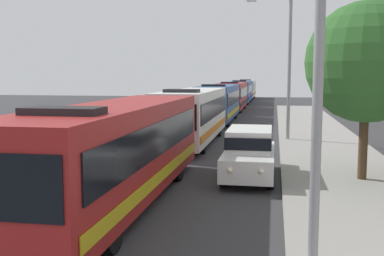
% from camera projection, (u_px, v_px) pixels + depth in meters
% --- Properties ---
extents(bus_lead, '(2.58, 12.28, 3.21)m').
position_uv_depth(bus_lead, '(119.00, 149.00, 13.94)').
color(bus_lead, maroon).
rests_on(bus_lead, ground_plane).
extents(bus_second_in_line, '(2.58, 11.43, 3.21)m').
position_uv_depth(bus_second_in_line, '(193.00, 114.00, 26.64)').
color(bus_second_in_line, silver).
rests_on(bus_second_in_line, ground_plane).
extents(bus_middle, '(2.58, 11.65, 3.21)m').
position_uv_depth(bus_middle, '(219.00, 102.00, 38.72)').
color(bus_middle, '#284C8C').
rests_on(bus_middle, ground_plane).
extents(bus_fourth_in_line, '(2.58, 12.19, 3.21)m').
position_uv_depth(bus_fourth_in_line, '(233.00, 95.00, 51.22)').
color(bus_fourth_in_line, maroon).
rests_on(bus_fourth_in_line, ground_plane).
extents(bus_rear, '(2.58, 11.98, 3.21)m').
position_uv_depth(bus_rear, '(241.00, 91.00, 64.14)').
color(bus_rear, '#284C8C').
rests_on(bus_rear, ground_plane).
extents(bus_tail_end, '(2.58, 10.70, 3.21)m').
position_uv_depth(bus_tail_end, '(247.00, 88.00, 76.41)').
color(bus_tail_end, silver).
rests_on(bus_tail_end, ground_plane).
extents(white_suv, '(1.86, 5.04, 1.90)m').
position_uv_depth(white_suv, '(250.00, 151.00, 17.56)').
color(white_suv, white).
rests_on(white_suv, ground_plane).
extents(streetlamp_mid, '(5.05, 0.28, 8.38)m').
position_uv_depth(streetlamp_mid, '(290.00, 52.00, 26.84)').
color(streetlamp_mid, gray).
rests_on(streetlamp_mid, sidewalk).
extents(roadside_tree, '(4.31, 4.31, 6.37)m').
position_uv_depth(roadside_tree, '(367.00, 62.00, 16.40)').
color(roadside_tree, '#4C3823').
rests_on(roadside_tree, sidewalk).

